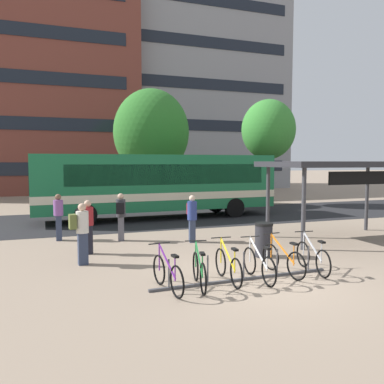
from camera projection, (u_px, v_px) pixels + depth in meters
name	position (u px, v px, depth m)	size (l,w,h in m)	color
ground	(264.00, 280.00, 9.41)	(200.00, 200.00, 0.00)	gray
bus_lane_asphalt	(156.00, 218.00, 19.63)	(80.00, 7.20, 0.01)	#232326
city_bus	(157.00, 183.00, 19.51)	(12.11, 2.99, 3.20)	#196B3D
bike_rack	(244.00, 277.00, 9.33)	(4.73, 0.24, 0.70)	#47474C
parked_bicycle_purple_0	(168.00, 274.00, 8.54)	(0.52, 1.72, 0.99)	black
parked_bicycle_green_1	(199.00, 271.00, 8.79)	(0.53, 1.70, 0.99)	black
parked_bicycle_yellow_2	(228.00, 266.00, 9.20)	(0.52, 1.72, 0.99)	black
parked_bicycle_white_3	(259.00, 265.00, 9.32)	(0.52, 1.72, 0.99)	black
parked_bicycle_orange_4	(283.00, 260.00, 9.78)	(0.52, 1.72, 0.99)	black
parked_bicycle_silver_5	(313.00, 258.00, 10.02)	(0.52, 1.72, 0.99)	black
transit_shelter	(341.00, 167.00, 14.18)	(5.50, 3.12, 2.87)	#38383D
commuter_black_pack_0	(87.00, 223.00, 11.95)	(0.58, 0.42, 1.68)	black
commuter_maroon_pack_1	(192.00, 215.00, 13.77)	(0.38, 0.56, 1.68)	#2D3851
commuter_black_pack_2	(121.00, 214.00, 13.94)	(0.42, 0.58, 1.73)	#565660
commuter_olive_pack_3	(81.00, 229.00, 10.68)	(0.55, 0.38, 1.72)	#2D3851
commuter_black_pack_4	(58.00, 213.00, 14.05)	(0.35, 0.53, 1.70)	#2D3851
trash_bin	(264.00, 240.00, 11.65)	(0.55, 0.55, 1.03)	#232328
street_tree_0	(268.00, 130.00, 25.04)	(3.47, 3.47, 6.88)	brown
street_tree_1	(151.00, 132.00, 25.37)	(4.94, 4.94, 7.61)	brown
building_left_wing	(9.00, 91.00, 36.03)	(22.77, 10.76, 18.81)	brown
building_right_wing	(195.00, 97.00, 43.64)	(18.30, 10.73, 20.27)	gray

